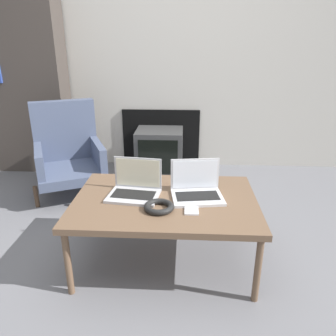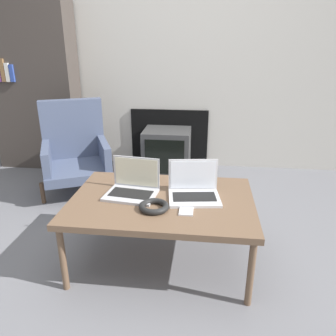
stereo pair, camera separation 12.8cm
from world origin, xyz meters
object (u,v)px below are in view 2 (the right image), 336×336
(laptop_left, at_px, (133,187))
(headphones, at_px, (154,206))
(phone, at_px, (187,209))
(armchair, at_px, (75,149))
(tv, at_px, (167,151))
(laptop_right, at_px, (194,190))

(laptop_left, bearing_deg, headphones, -42.29)
(phone, xyz_separation_m, armchair, (-1.07, 1.10, -0.05))
(phone, bearing_deg, laptop_left, 153.12)
(headphones, height_order, armchair, armchair)
(phone, relative_size, tv, 0.31)
(laptop_left, distance_m, armchair, 1.19)
(laptop_right, height_order, headphones, laptop_right)
(headphones, bearing_deg, laptop_right, 41.46)
(laptop_right, distance_m, tv, 1.51)
(headphones, distance_m, tv, 1.65)
(laptop_left, xyz_separation_m, tv, (0.03, 1.45, -0.24))
(tv, distance_m, armchair, 0.94)
(laptop_left, relative_size, headphones, 1.92)
(laptop_left, relative_size, laptop_right, 0.99)
(headphones, xyz_separation_m, phone, (0.18, 0.01, -0.01))
(phone, relative_size, armchair, 0.18)
(laptop_left, distance_m, headphones, 0.24)
(headphones, height_order, phone, headphones)
(laptop_left, height_order, armchair, armchair)
(laptop_left, xyz_separation_m, laptop_right, (0.37, -0.00, 0.00))
(phone, xyz_separation_m, tv, (-0.31, 1.62, -0.20))
(armchair, bearing_deg, phone, -70.43)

